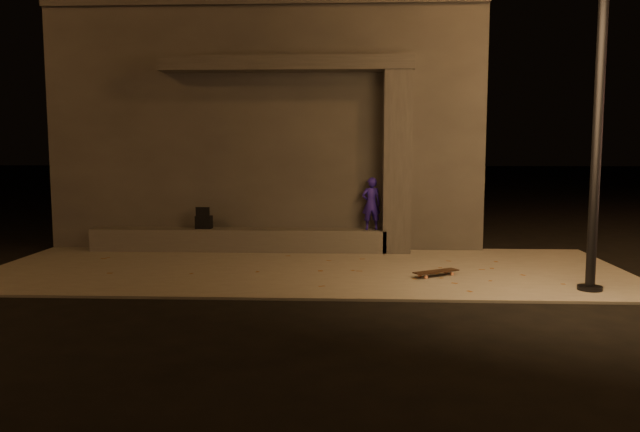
{
  "coord_description": "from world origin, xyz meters",
  "views": [
    {
      "loc": [
        0.75,
        -8.76,
        2.17
      ],
      "look_at": [
        0.25,
        2.0,
        0.96
      ],
      "focal_mm": 35.0,
      "sensor_mm": 36.0,
      "label": 1
    }
  ],
  "objects_px": {
    "skateboarder": "(371,204)",
    "street_lamp_0": "(603,18)",
    "backpack": "(204,221)",
    "column": "(397,163)",
    "skateboard": "(436,272)"
  },
  "relations": [
    {
      "from": "skateboarder",
      "to": "street_lamp_0",
      "type": "height_order",
      "value": "street_lamp_0"
    },
    {
      "from": "backpack",
      "to": "street_lamp_0",
      "type": "distance_m",
      "value": 8.03
    },
    {
      "from": "column",
      "to": "street_lamp_0",
      "type": "relative_size",
      "value": 0.52
    },
    {
      "from": "street_lamp_0",
      "to": "skateboard",
      "type": "bearing_deg",
      "value": 157.74
    },
    {
      "from": "backpack",
      "to": "column",
      "type": "bearing_deg",
      "value": 4.04
    },
    {
      "from": "skateboarder",
      "to": "street_lamp_0",
      "type": "bearing_deg",
      "value": 123.97
    },
    {
      "from": "skateboard",
      "to": "backpack",
      "type": "bearing_deg",
      "value": 120.5
    },
    {
      "from": "skateboarder",
      "to": "skateboard",
      "type": "bearing_deg",
      "value": 102.62
    },
    {
      "from": "skateboarder",
      "to": "backpack",
      "type": "height_order",
      "value": "skateboarder"
    },
    {
      "from": "skateboarder",
      "to": "street_lamp_0",
      "type": "relative_size",
      "value": 0.15
    },
    {
      "from": "backpack",
      "to": "skateboard",
      "type": "xyz_separation_m",
      "value": [
        4.4,
        -2.37,
        -0.53
      ]
    },
    {
      "from": "column",
      "to": "skateboard",
      "type": "relative_size",
      "value": 4.49
    },
    {
      "from": "column",
      "to": "backpack",
      "type": "xyz_separation_m",
      "value": [
        -3.91,
        0.0,
        -1.2
      ]
    },
    {
      "from": "column",
      "to": "backpack",
      "type": "relative_size",
      "value": 8.0
    },
    {
      "from": "column",
      "to": "street_lamp_0",
      "type": "height_order",
      "value": "street_lamp_0"
    }
  ]
}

